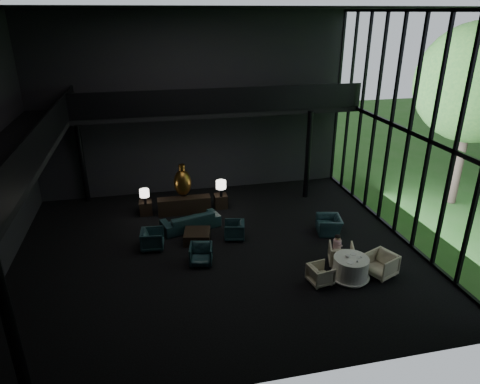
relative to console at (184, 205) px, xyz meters
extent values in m
cube|color=black|center=(0.84, -3.46, -0.35)|extent=(14.00, 12.00, 0.02)
cube|color=black|center=(0.84, -3.46, 7.65)|extent=(14.00, 12.00, 0.02)
cube|color=black|center=(0.84, 2.54, 3.65)|extent=(14.00, 0.04, 8.00)
cube|color=black|center=(0.84, -9.46, 3.65)|extent=(14.00, 0.04, 8.00)
cube|color=black|center=(-5.16, -3.46, 3.65)|extent=(2.00, 12.00, 0.25)
cube|color=black|center=(1.84, 1.54, 3.65)|extent=(12.00, 2.00, 0.25)
cube|color=black|center=(-4.16, -3.46, 4.25)|extent=(0.06, 12.00, 1.00)
cube|color=black|center=(1.84, 0.54, 4.25)|extent=(12.00, 0.06, 1.00)
cylinder|color=black|center=(-4.16, -9.16, 1.65)|extent=(0.24, 0.24, 4.00)
cylinder|color=black|center=(-4.16, 2.24, 1.65)|extent=(0.24, 0.24, 4.00)
cylinder|color=black|center=(5.64, 0.54, 1.65)|extent=(0.24, 0.24, 4.00)
cylinder|color=#382D23|center=(11.84, -1.46, 2.10)|extent=(0.36, 0.36, 4.90)
sphere|color=#2B5E21|center=(11.84, -1.46, 4.90)|extent=(4.80, 4.80, 4.80)
cube|color=black|center=(0.00, 0.00, 0.00)|extent=(2.21, 0.50, 0.70)
ellipsoid|color=#B38B43|center=(0.00, 0.29, 0.92)|extent=(0.73, 0.73, 1.14)
cylinder|color=#B38B43|center=(0.00, 0.29, 1.60)|extent=(0.25, 0.25, 0.23)
cube|color=black|center=(-1.60, 0.24, -0.06)|extent=(0.52, 0.52, 0.58)
cylinder|color=black|center=(-1.60, 0.00, 0.39)|extent=(0.12, 0.12, 0.34)
cylinder|color=white|center=(-1.60, 0.00, 0.72)|extent=(0.39, 0.39, 0.31)
cube|color=black|center=(1.60, 0.22, -0.05)|extent=(0.54, 0.54, 0.60)
cylinder|color=black|center=(1.60, 0.06, 0.43)|extent=(0.13, 0.13, 0.37)
cylinder|color=white|center=(1.60, 0.06, 0.79)|extent=(0.43, 0.43, 0.34)
imported|color=#1A323D|center=(0.10, -1.46, 0.13)|extent=(2.59, 1.37, 0.97)
imported|color=#1E2B34|center=(-1.41, -2.72, 0.07)|extent=(0.84, 0.89, 0.84)
imported|color=black|center=(1.61, -2.63, 0.02)|extent=(0.81, 0.84, 0.74)
imported|color=black|center=(0.16, -4.11, 0.03)|extent=(0.87, 0.83, 0.76)
imported|color=#1A3945|center=(5.28, -2.96, 0.06)|extent=(0.79, 1.04, 0.82)
cube|color=black|center=(0.22, -2.56, -0.14)|extent=(1.11, 1.11, 0.42)
cylinder|color=white|center=(4.70, -6.00, 0.02)|extent=(1.11, 1.11, 0.75)
cone|color=white|center=(4.70, -6.00, -0.30)|extent=(1.26, 1.26, 0.10)
imported|color=beige|center=(4.77, -5.15, 0.07)|extent=(1.02, 0.99, 0.84)
imported|color=beige|center=(5.75, -6.03, 0.12)|extent=(1.14, 1.17, 0.93)
imported|color=#BDB3A1|center=(3.67, -6.04, -0.03)|extent=(0.68, 0.72, 0.64)
cylinder|color=pink|center=(4.67, -4.97, 0.30)|extent=(0.28, 0.28, 0.40)
sphere|color=#D8A884|center=(4.67, -4.97, 0.59)|extent=(0.20, 0.20, 0.20)
ellipsoid|color=black|center=(4.67, -4.97, 0.62)|extent=(0.21, 0.21, 0.14)
cylinder|color=white|center=(4.54, -6.22, 0.41)|extent=(0.23, 0.23, 0.01)
cylinder|color=white|center=(4.85, -5.79, 0.41)|extent=(0.25, 0.25, 0.01)
cylinder|color=white|center=(4.94, -6.02, 0.40)|extent=(0.21, 0.21, 0.01)
cylinder|color=white|center=(5.00, -6.04, 0.44)|extent=(0.08, 0.08, 0.05)
ellipsoid|color=white|center=(4.60, -5.91, 0.44)|extent=(0.15, 0.15, 0.08)
cylinder|color=#99999E|center=(4.76, -6.25, 0.43)|extent=(0.07, 0.07, 0.06)
camera|label=1|loc=(-1.24, -16.55, 7.56)|focal=32.00mm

